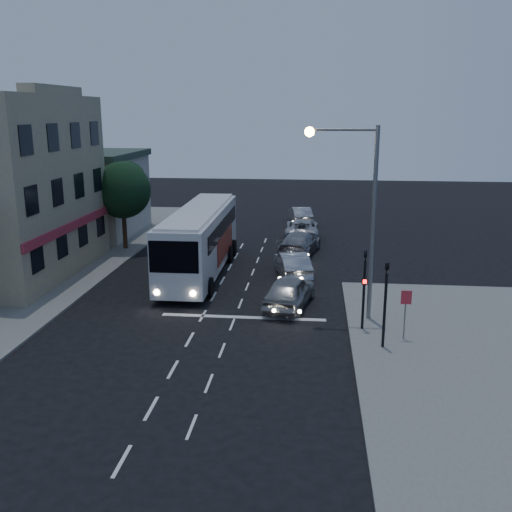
# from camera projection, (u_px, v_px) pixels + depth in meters

# --- Properties ---
(ground) EXTENTS (120.00, 120.00, 0.00)m
(ground) POSITION_uv_depth(u_px,v_px,m) (194.00, 331.00, 25.93)
(ground) COLOR black
(sidewalk_far) EXTENTS (12.00, 50.00, 0.12)m
(sidewalk_far) POSITION_uv_depth(u_px,v_px,m) (13.00, 273.00, 34.92)
(sidewalk_far) COLOR slate
(sidewalk_far) RESTS_ON ground
(road_markings) EXTENTS (8.00, 30.55, 0.01)m
(road_markings) POSITION_uv_depth(u_px,v_px,m) (233.00, 308.00, 28.99)
(road_markings) COLOR silver
(road_markings) RESTS_ON ground
(tour_bus) EXTENTS (3.13, 13.20, 4.04)m
(tour_bus) POSITION_uv_depth(u_px,v_px,m) (200.00, 238.00, 34.72)
(tour_bus) COLOR silver
(tour_bus) RESTS_ON ground
(car_suv) EXTENTS (2.85, 5.09, 1.64)m
(car_suv) POSITION_uv_depth(u_px,v_px,m) (289.00, 291.00, 28.98)
(car_suv) COLOR gray
(car_suv) RESTS_ON ground
(car_sedan_a) EXTENTS (2.62, 4.93, 1.54)m
(car_sedan_a) POSITION_uv_depth(u_px,v_px,m) (292.00, 265.00, 34.20)
(car_sedan_a) COLOR #AAAAAD
(car_sedan_a) RESTS_ON ground
(car_sedan_b) EXTENTS (3.21, 5.74, 1.57)m
(car_sedan_b) POSITION_uv_depth(u_px,v_px,m) (300.00, 243.00, 39.80)
(car_sedan_b) COLOR gray
(car_sedan_b) RESTS_ON ground
(car_sedan_c) EXTENTS (2.66, 5.61, 1.55)m
(car_sedan_c) POSITION_uv_depth(u_px,v_px,m) (302.00, 229.00, 44.65)
(car_sedan_c) COLOR #A7A7A7
(car_sedan_c) RESTS_ON ground
(car_extra) EXTENTS (2.36, 4.81, 1.52)m
(car_extra) POSITION_uv_depth(u_px,v_px,m) (301.00, 215.00, 50.47)
(car_extra) COLOR #A9A9A9
(car_extra) RESTS_ON ground
(traffic_signal_main) EXTENTS (0.25, 0.35, 4.10)m
(traffic_signal_main) POSITION_uv_depth(u_px,v_px,m) (364.00, 280.00, 25.33)
(traffic_signal_main) COLOR black
(traffic_signal_main) RESTS_ON sidewalk_near
(traffic_signal_side) EXTENTS (0.18, 0.15, 4.10)m
(traffic_signal_side) POSITION_uv_depth(u_px,v_px,m) (386.00, 294.00, 23.35)
(traffic_signal_side) COLOR black
(traffic_signal_side) RESTS_ON sidewalk_near
(regulatory_sign) EXTENTS (0.45, 0.12, 2.20)m
(regulatory_sign) POSITION_uv_depth(u_px,v_px,m) (406.00, 307.00, 24.38)
(regulatory_sign) COLOR slate
(regulatory_sign) RESTS_ON sidewalk_near
(streetlight) EXTENTS (3.32, 0.44, 9.00)m
(streetlight) POSITION_uv_depth(u_px,v_px,m) (360.00, 201.00, 25.91)
(streetlight) COLOR slate
(streetlight) RESTS_ON sidewalk_near
(low_building_north) EXTENTS (9.40, 9.40, 6.50)m
(low_building_north) POSITION_uv_depth(u_px,v_px,m) (79.00, 192.00, 45.72)
(low_building_north) COLOR #A7A398
(low_building_north) RESTS_ON sidewalk_far
(street_tree) EXTENTS (4.00, 4.00, 6.20)m
(street_tree) POSITION_uv_depth(u_px,v_px,m) (122.00, 187.00, 40.12)
(street_tree) COLOR black
(street_tree) RESTS_ON sidewalk_far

